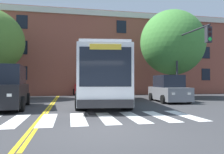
# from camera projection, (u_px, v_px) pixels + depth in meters

# --- Properties ---
(ground_plane) EXTENTS (120.00, 120.00, 0.00)m
(ground_plane) POSITION_uv_depth(u_px,v_px,m) (103.00, 130.00, 6.66)
(ground_plane) COLOR #38383A
(crosswalk) EXTENTS (9.92, 3.09, 0.01)m
(crosswalk) POSITION_uv_depth(u_px,v_px,m) (78.00, 119.00, 8.70)
(crosswalk) COLOR white
(crosswalk) RESTS_ON ground
(lane_line_yellow_inner) EXTENTS (0.12, 36.00, 0.01)m
(lane_line_yellow_inner) POSITION_uv_depth(u_px,v_px,m) (57.00, 96.00, 22.14)
(lane_line_yellow_inner) COLOR gold
(lane_line_yellow_inner) RESTS_ON ground
(lane_line_yellow_outer) EXTENTS (0.12, 36.00, 0.01)m
(lane_line_yellow_outer) POSITION_uv_depth(u_px,v_px,m) (59.00, 96.00, 22.17)
(lane_line_yellow_outer) COLOR gold
(lane_line_yellow_outer) RESTS_ON ground
(city_bus) EXTENTS (3.83, 10.83, 3.36)m
(city_bus) POSITION_uv_depth(u_px,v_px,m) (103.00, 77.00, 14.55)
(city_bus) COLOR white
(city_bus) RESTS_ON ground
(car_black_near_lane) EXTENTS (2.61, 5.27, 2.37)m
(car_black_near_lane) POSITION_uv_depth(u_px,v_px,m) (5.00, 88.00, 12.01)
(car_black_near_lane) COLOR black
(car_black_near_lane) RESTS_ON ground
(car_grey_far_lane) EXTENTS (2.23, 4.30, 1.95)m
(car_grey_far_lane) POSITION_uv_depth(u_px,v_px,m) (168.00, 90.00, 15.98)
(car_grey_far_lane) COLOR slate
(car_grey_far_lane) RESTS_ON ground
(car_red_behind_bus) EXTENTS (2.27, 4.84, 2.20)m
(car_red_behind_bus) POSITION_uv_depth(u_px,v_px,m) (83.00, 85.00, 25.05)
(car_red_behind_bus) COLOR #AD1E1E
(car_red_behind_bus) RESTS_ON ground
(traffic_light_near_corner) EXTENTS (0.40, 4.02, 5.44)m
(traffic_light_near_corner) POSITION_uv_depth(u_px,v_px,m) (189.00, 51.00, 15.63)
(traffic_light_near_corner) COLOR #28282D
(traffic_light_near_corner) RESTS_ON ground
(traffic_light_overhead) EXTENTS (0.62, 3.22, 4.72)m
(traffic_light_overhead) POSITION_uv_depth(u_px,v_px,m) (102.00, 60.00, 16.56)
(traffic_light_overhead) COLOR #28282D
(traffic_light_overhead) RESTS_ON ground
(street_tree_curbside_large) EXTENTS (8.51, 8.51, 7.84)m
(street_tree_curbside_large) POSITION_uv_depth(u_px,v_px,m) (173.00, 43.00, 19.56)
(street_tree_curbside_large) COLOR brown
(street_tree_curbside_large) RESTS_ON ground
(building_facade) EXTENTS (39.20, 9.30, 9.38)m
(building_facade) POSITION_uv_depth(u_px,v_px,m) (73.00, 56.00, 27.74)
(building_facade) COLOR brown
(building_facade) RESTS_ON ground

